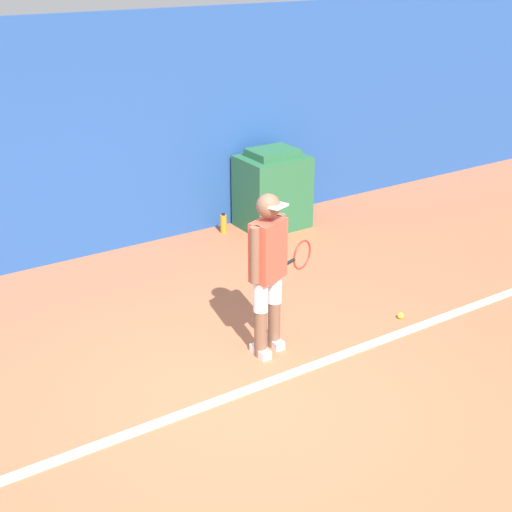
{
  "coord_description": "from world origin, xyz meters",
  "views": [
    {
      "loc": [
        -2.73,
        -4.4,
        3.61
      ],
      "look_at": [
        0.59,
        0.71,
        0.92
      ],
      "focal_mm": 50.0,
      "sensor_mm": 36.0,
      "label": 1
    }
  ],
  "objects_px": {
    "covered_chair": "(272,190)",
    "water_bottle": "(224,224)",
    "tennis_player": "(269,267)",
    "tennis_ball": "(401,316)"
  },
  "relations": [
    {
      "from": "tennis_player",
      "to": "water_bottle",
      "type": "height_order",
      "value": "tennis_player"
    },
    {
      "from": "tennis_player",
      "to": "water_bottle",
      "type": "relative_size",
      "value": 5.74
    },
    {
      "from": "tennis_player",
      "to": "water_bottle",
      "type": "distance_m",
      "value": 3.18
    },
    {
      "from": "tennis_ball",
      "to": "covered_chair",
      "type": "distance_m",
      "value": 3.01
    },
    {
      "from": "covered_chair",
      "to": "water_bottle",
      "type": "distance_m",
      "value": 0.81
    },
    {
      "from": "water_bottle",
      "to": "covered_chair",
      "type": "bearing_deg",
      "value": -11.72
    },
    {
      "from": "water_bottle",
      "to": "tennis_ball",
      "type": "bearing_deg",
      "value": -84.03
    },
    {
      "from": "covered_chair",
      "to": "water_bottle",
      "type": "height_order",
      "value": "covered_chair"
    },
    {
      "from": "tennis_ball",
      "to": "water_bottle",
      "type": "distance_m",
      "value": 3.11
    },
    {
      "from": "tennis_player",
      "to": "tennis_ball",
      "type": "height_order",
      "value": "tennis_player"
    }
  ]
}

